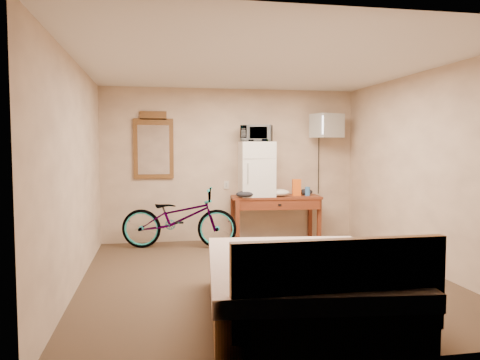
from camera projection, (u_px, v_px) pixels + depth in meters
The scene contains 13 objects.
room at pixel (262, 172), 5.49m from camera, with size 4.60×4.64×2.50m.
desk at pixel (276, 203), 7.62m from camera, with size 1.49×0.67×0.75m.
mini_fridge at pixel (257, 169), 7.57m from camera, with size 0.55×0.54×0.88m.
microwave at pixel (257, 133), 7.53m from camera, with size 0.48×0.33×0.27m, color white.
snack_bag at pixel (297, 187), 7.68m from camera, with size 0.14×0.08×0.27m, color orange.
blue_cup at pixel (308, 191), 7.68m from camera, with size 0.08×0.08×0.14m, color #3A7CC6.
cloth_cream at pixel (278, 193), 7.54m from camera, with size 0.39×0.30×0.12m, color white.
cloth_dark_a at pixel (245, 194), 7.37m from camera, with size 0.29×0.22×0.11m, color black.
cloth_dark_b at pixel (306, 192), 7.79m from camera, with size 0.22×0.18×0.10m, color black.
crt_television at pixel (327, 126), 7.71m from camera, with size 0.54×0.63×0.39m.
wall_mirror at pixel (154, 146), 7.47m from camera, with size 0.63×0.04×1.07m.
bicycle at pixel (179, 218), 7.16m from camera, with size 0.61×1.76×0.92m, color black.
bed at pixel (302, 286), 4.23m from camera, with size 1.85×2.33×0.90m.
Camera 1 is at (-1.25, -5.35, 1.55)m, focal length 35.00 mm.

